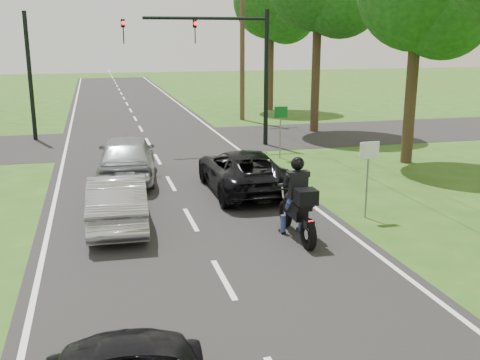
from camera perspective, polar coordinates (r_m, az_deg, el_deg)
The scene contains 13 objects.
ground at distance 11.71m, azimuth -1.68°, elevation -10.08°, with size 140.00×140.00×0.00m, color #264D15.
road at distance 21.10m, azimuth -7.77°, elevation 0.97°, with size 8.00×100.00×0.01m, color black.
cross_road at distance 26.94m, azimuth -9.34°, elevation 3.83°, with size 60.00×7.00×0.01m, color black.
motorcycle_rider at distance 13.78m, azimuth 5.91°, elevation -2.73°, with size 0.68×2.40×2.07m.
dark_suv at distance 17.94m, azimuth 0.30°, elevation 0.97°, with size 2.25×4.87×1.35m, color black.
silver_sedan at distance 14.98m, azimuth -12.35°, elevation -2.06°, with size 1.45×4.15×1.37m, color #A9AAAE.
silver_suv at distance 19.77m, azimuth -11.43°, elevation 2.33°, with size 1.90×4.73×1.61m, color #A0A3A8.
traffic_signal at distance 25.06m, azimuth -1.47°, elevation 12.75°, with size 6.38×0.44×6.00m.
signal_pole_far at distance 28.60m, azimuth -20.55°, elevation 9.78°, with size 0.20×0.20×6.00m, color black.
utility_pole_far at distance 33.51m, azimuth 0.23°, elevation 14.78°, with size 1.60×0.28×10.00m.
sign_white at distance 15.47m, azimuth 12.94°, elevation 1.88°, with size 0.55×0.07×2.12m.
sign_green at distance 22.81m, azimuth 4.16°, elevation 6.15°, with size 0.55×0.07×2.12m.
tree_row_e at distance 38.11m, azimuth 3.71°, elevation 17.33°, with size 5.28×5.12×9.61m.
Camera 1 is at (-2.35, -10.40, 4.85)m, focal length 42.00 mm.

